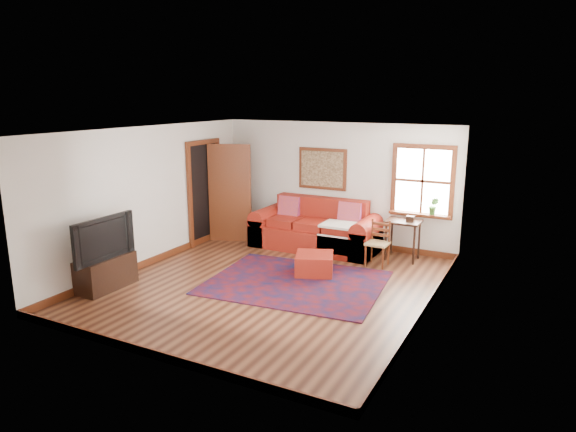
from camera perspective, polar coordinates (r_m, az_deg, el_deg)
The scene contains 13 objects.
ground at distance 8.46m, azimuth -1.91°, elevation -7.66°, with size 5.50×5.50×0.00m, color #3A1A0F.
room_envelope at distance 8.03m, azimuth -1.95°, elevation 3.44°, with size 5.04×5.54×2.52m.
window at distance 9.96m, azimuth 14.84°, elevation 2.96°, with size 1.18×0.20×1.38m.
doorway at distance 10.77m, azimuth -7.57°, elevation 2.72°, with size 0.89×1.08×2.14m.
framed_artwork at distance 10.57m, azimuth 3.83°, elevation 5.25°, with size 1.05×0.07×0.85m.
persian_rug at distance 8.53m, azimuth 0.86°, elevation -7.39°, with size 2.80×2.24×0.02m, color #550C0F.
red_leather_sofa at distance 10.38m, azimuth 3.12°, elevation -1.79°, with size 2.53×1.04×0.99m.
red_ottoman at distance 8.90m, azimuth 2.95°, elevation -5.35°, with size 0.63×0.63×0.36m, color maroon.
side_table at distance 9.78m, azimuth 12.67°, elevation -1.21°, with size 0.63×0.47×0.75m.
ladder_back_chair at distance 9.44m, azimuth 10.02°, elevation -2.79°, with size 0.40×0.38×0.83m.
media_cabinet at distance 8.73m, azimuth -19.56°, elevation -5.93°, with size 0.43×0.96×0.53m, color black.
television at distance 8.48m, azimuth -20.29°, elevation -2.29°, with size 1.18×0.16×0.68m, color black.
candle_hurricane at distance 8.84m, azimuth -17.76°, elevation -3.20°, with size 0.12×0.12×0.18m.
Camera 1 is at (3.88, -6.88, 3.02)m, focal length 32.00 mm.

